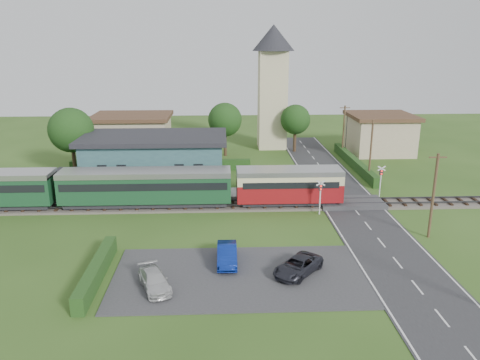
{
  "coord_description": "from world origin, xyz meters",
  "views": [
    {
      "loc": [
        -2.61,
        -40.49,
        15.34
      ],
      "look_at": [
        -0.74,
        4.0,
        2.08
      ],
      "focal_mm": 35.0,
      "sensor_mm": 36.0,
      "label": 1
    }
  ],
  "objects_px": {
    "crossing_signal_far": "(381,177)",
    "pedestrian_far": "(109,186)",
    "train": "(112,187)",
    "equipment_hut": "(68,182)",
    "house_west": "(133,134)",
    "pedestrian_near": "(224,185)",
    "car_park_dark": "(298,266)",
    "car_park_blue": "(227,254)",
    "house_east": "(380,133)",
    "station_building": "(155,158)",
    "church_tower": "(273,78)",
    "crossing_signal_near": "(320,192)",
    "car_park_silver": "(154,280)",
    "car_on_road": "(326,171)"
  },
  "relations": [
    {
      "from": "train",
      "to": "car_park_blue",
      "type": "relative_size",
      "value": 10.86
    },
    {
      "from": "equipment_hut",
      "to": "car_park_dark",
      "type": "height_order",
      "value": "equipment_hut"
    },
    {
      "from": "crossing_signal_far",
      "to": "pedestrian_far",
      "type": "bearing_deg",
      "value": 178.98
    },
    {
      "from": "pedestrian_near",
      "to": "church_tower",
      "type": "bearing_deg",
      "value": -94.63
    },
    {
      "from": "station_building",
      "to": "church_tower",
      "type": "relative_size",
      "value": 0.91
    },
    {
      "from": "train",
      "to": "church_tower",
      "type": "xyz_separation_m",
      "value": [
        17.91,
        26.0,
        8.05
      ]
    },
    {
      "from": "equipment_hut",
      "to": "house_west",
      "type": "bearing_deg",
      "value": 81.38
    },
    {
      "from": "station_building",
      "to": "car_park_silver",
      "type": "xyz_separation_m",
      "value": [
        3.03,
        -24.45,
        -2.06
      ]
    },
    {
      "from": "car_park_blue",
      "to": "pedestrian_near",
      "type": "xyz_separation_m",
      "value": [
        -0.06,
        14.46,
        0.7
      ]
    },
    {
      "from": "station_building",
      "to": "pedestrian_far",
      "type": "xyz_separation_m",
      "value": [
        -3.94,
        -6.11,
        -1.38
      ]
    },
    {
      "from": "car_park_dark",
      "to": "crossing_signal_near",
      "type": "bearing_deg",
      "value": 112.78
    },
    {
      "from": "pedestrian_far",
      "to": "car_park_blue",
      "type": "bearing_deg",
      "value": -124.74
    },
    {
      "from": "house_east",
      "to": "crossing_signal_near",
      "type": "bearing_deg",
      "value": -119.13
    },
    {
      "from": "house_east",
      "to": "train",
      "type": "bearing_deg",
      "value": -146.23
    },
    {
      "from": "station_building",
      "to": "pedestrian_near",
      "type": "height_order",
      "value": "station_building"
    },
    {
      "from": "crossing_signal_far",
      "to": "car_park_dark",
      "type": "xyz_separation_m",
      "value": [
        -11.05,
        -16.25,
        -1.49
      ]
    },
    {
      "from": "church_tower",
      "to": "car_park_silver",
      "type": "distance_m",
      "value": 44.2
    },
    {
      "from": "equipment_hut",
      "to": "crossing_signal_far",
      "type": "bearing_deg",
      "value": -1.46
    },
    {
      "from": "equipment_hut",
      "to": "crossing_signal_far",
      "type": "distance_m",
      "value": 31.61
    },
    {
      "from": "crossing_signal_near",
      "to": "car_park_silver",
      "type": "relative_size",
      "value": 0.86
    },
    {
      "from": "car_park_dark",
      "to": "equipment_hut",
      "type": "bearing_deg",
      "value": -178.33
    },
    {
      "from": "equipment_hut",
      "to": "station_building",
      "type": "distance_m",
      "value": 9.92
    },
    {
      "from": "equipment_hut",
      "to": "pedestrian_far",
      "type": "xyz_separation_m",
      "value": [
        4.06,
        -0.32,
        -0.44
      ]
    },
    {
      "from": "car_park_blue",
      "to": "pedestrian_near",
      "type": "height_order",
      "value": "pedestrian_near"
    },
    {
      "from": "pedestrian_near",
      "to": "crossing_signal_near",
      "type": "bearing_deg",
      "value": 163.73
    },
    {
      "from": "crossing_signal_far",
      "to": "car_park_silver",
      "type": "bearing_deg",
      "value": -139.06
    },
    {
      "from": "crossing_signal_far",
      "to": "car_park_silver",
      "type": "relative_size",
      "value": 0.86
    },
    {
      "from": "crossing_signal_near",
      "to": "car_on_road",
      "type": "bearing_deg",
      "value": 74.98
    },
    {
      "from": "car_on_road",
      "to": "pedestrian_far",
      "type": "relative_size",
      "value": 2.02
    },
    {
      "from": "car_on_road",
      "to": "car_park_silver",
      "type": "xyz_separation_m",
      "value": [
        -16.67,
        -25.33,
        -0.01
      ]
    },
    {
      "from": "crossing_signal_near",
      "to": "car_park_silver",
      "type": "xyz_separation_m",
      "value": [
        -13.37,
        -13.05,
        -1.51
      ]
    },
    {
      "from": "house_east",
      "to": "station_building",
      "type": "bearing_deg",
      "value": -156.56
    },
    {
      "from": "church_tower",
      "to": "crossing_signal_far",
      "type": "bearing_deg",
      "value": -69.98
    },
    {
      "from": "church_tower",
      "to": "pedestrian_near",
      "type": "relative_size",
      "value": 8.96
    },
    {
      "from": "station_building",
      "to": "church_tower",
      "type": "xyz_separation_m",
      "value": [
        15.0,
        17.01,
        7.53
      ]
    },
    {
      "from": "house_east",
      "to": "pedestrian_far",
      "type": "distance_m",
      "value": 38.98
    },
    {
      "from": "pedestrian_near",
      "to": "pedestrian_far",
      "type": "bearing_deg",
      "value": 10.21
    },
    {
      "from": "station_building",
      "to": "car_park_dark",
      "type": "xyz_separation_m",
      "value": [
        12.55,
        -22.86,
        -2.04
      ]
    },
    {
      "from": "train",
      "to": "crossing_signal_far",
      "type": "bearing_deg",
      "value": 5.16
    },
    {
      "from": "crossing_signal_far",
      "to": "car_park_blue",
      "type": "height_order",
      "value": "crossing_signal_far"
    },
    {
      "from": "equipment_hut",
      "to": "train",
      "type": "distance_m",
      "value": 6.03
    },
    {
      "from": "train",
      "to": "equipment_hut",
      "type": "bearing_deg",
      "value": 147.86
    },
    {
      "from": "station_building",
      "to": "car_park_silver",
      "type": "height_order",
      "value": "station_building"
    },
    {
      "from": "pedestrian_near",
      "to": "crossing_signal_far",
      "type": "bearing_deg",
      "value": -167.42
    },
    {
      "from": "equipment_hut",
      "to": "church_tower",
      "type": "relative_size",
      "value": 0.14
    },
    {
      "from": "crossing_signal_far",
      "to": "pedestrian_near",
      "type": "distance_m",
      "value": 15.93
    },
    {
      "from": "car_on_road",
      "to": "pedestrian_near",
      "type": "xyz_separation_m",
      "value": [
        -12.02,
        -7.48,
        0.79
      ]
    },
    {
      "from": "pedestrian_near",
      "to": "equipment_hut",
      "type": "bearing_deg",
      "value": 9.68
    },
    {
      "from": "car_park_silver",
      "to": "pedestrian_near",
      "type": "distance_m",
      "value": 18.47
    },
    {
      "from": "house_east",
      "to": "car_park_dark",
      "type": "distance_m",
      "value": 39.94
    }
  ]
}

